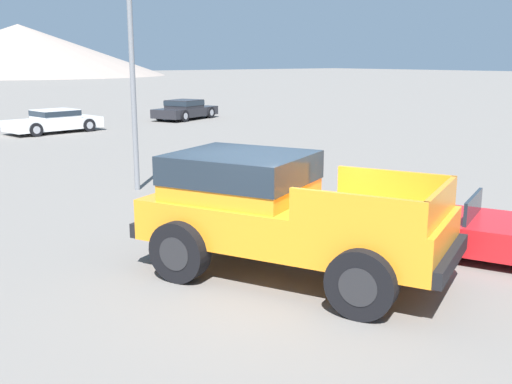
# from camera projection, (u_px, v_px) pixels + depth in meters

# --- Properties ---
(ground_plane) EXTENTS (320.00, 320.00, 0.00)m
(ground_plane) POSITION_uv_depth(u_px,v_px,m) (265.00, 270.00, 10.11)
(ground_plane) COLOR slate
(orange_pickup_truck) EXTENTS (3.96, 5.47, 1.96)m
(orange_pickup_truck) POSITION_uv_depth(u_px,v_px,m) (276.00, 207.00, 9.75)
(orange_pickup_truck) COLOR orange
(orange_pickup_truck) RESTS_ON ground_plane
(red_convertible_car) EXTENTS (3.28, 4.65, 1.10)m
(red_convertible_car) POSITION_uv_depth(u_px,v_px,m) (500.00, 235.00, 10.61)
(red_convertible_car) COLOR red
(red_convertible_car) RESTS_ON ground_plane
(parked_car_dark) EXTENTS (4.62, 3.33, 1.15)m
(parked_car_dark) POSITION_uv_depth(u_px,v_px,m) (185.00, 109.00, 35.14)
(parked_car_dark) COLOR #232328
(parked_car_dark) RESTS_ON ground_plane
(parked_car_white) EXTENTS (4.64, 2.49, 1.10)m
(parked_car_white) POSITION_uv_depth(u_px,v_px,m) (54.00, 121.00, 28.85)
(parked_car_white) COLOR white
(parked_car_white) RESTS_ON ground_plane
(street_lamp_post) EXTENTS (0.90, 0.24, 7.80)m
(street_lamp_post) POSITION_uv_depth(u_px,v_px,m) (130.00, 11.00, 15.28)
(street_lamp_post) COLOR slate
(street_lamp_post) RESTS_ON ground_plane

